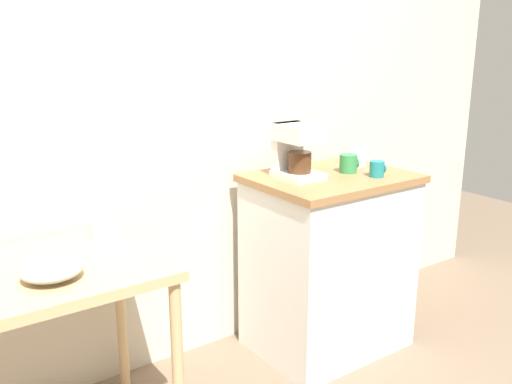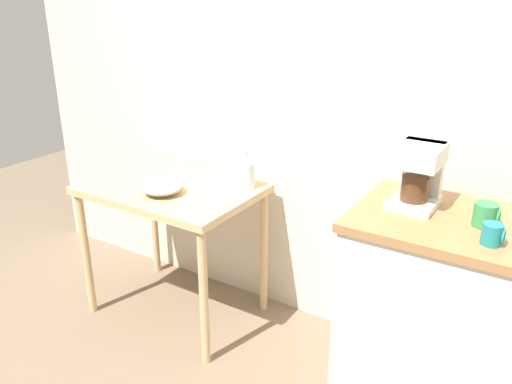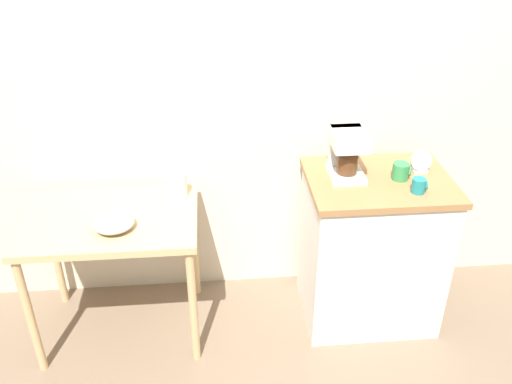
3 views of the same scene
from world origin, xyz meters
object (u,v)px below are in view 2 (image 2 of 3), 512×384
mug_dark_teal (493,234)px  glass_carafe_vase (244,174)px  coffee_maker (419,172)px  bowl_stoneware (162,187)px  mug_tall_green (486,215)px

mug_dark_teal → glass_carafe_vase: bearing=165.8°
glass_carafe_vase → coffee_maker: (0.91, -0.10, 0.21)m
bowl_stoneware → coffee_maker: bearing=9.4°
glass_carafe_vase → mug_tall_green: mug_tall_green is taller
bowl_stoneware → mug_dark_teal: bearing=-0.6°
coffee_maker → mug_tall_green: 0.31m
bowl_stoneware → coffee_maker: size_ratio=0.81×
mug_tall_green → mug_dark_teal: bearing=-71.6°
mug_dark_teal → mug_tall_green: bearing=108.4°
mug_tall_green → mug_dark_teal: size_ratio=1.22×
mug_dark_teal → coffee_maker: bearing=146.5°
glass_carafe_vase → mug_tall_green: size_ratio=2.27×
glass_carafe_vase → mug_dark_teal: (1.24, -0.32, 0.11)m
bowl_stoneware → coffee_maker: coffee_maker is taller
bowl_stoneware → glass_carafe_vase: glass_carafe_vase is taller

